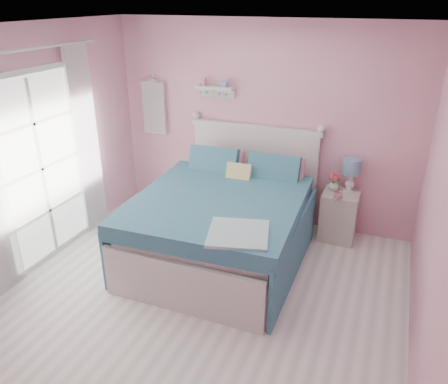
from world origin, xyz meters
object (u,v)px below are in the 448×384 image
Objects in this scene: nightstand at (339,216)px; vase at (334,185)px; teacup at (338,196)px; bed at (224,223)px; table_lamp at (352,169)px.

vase is at bearing 151.30° from nightstand.
nightstand is at bearing 82.47° from teacup.
nightstand is (1.18, 0.90, -0.11)m from bed.
vase is 0.25m from teacup.
table_lamp reaches higher than vase.
vase is at bearing -167.84° from table_lamp.
table_lamp is 0.39m from teacup.
vase is (1.07, 0.96, 0.27)m from bed.
table_lamp reaches higher than teacup.
table_lamp is at bearing 35.87° from bed.
table_lamp is at bearing 53.40° from nightstand.
vase is 1.37× the size of teacup.
bed reaches higher than table_lamp.
bed is at bearing -138.30° from vase.
nightstand is at bearing -126.60° from table_lamp.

